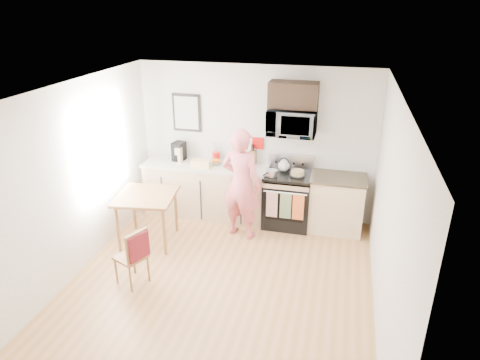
% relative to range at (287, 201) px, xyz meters
% --- Properties ---
extents(floor, '(4.60, 4.60, 0.00)m').
position_rel_range_xyz_m(floor, '(-0.63, -1.98, -0.44)').
color(floor, '#A57940').
rests_on(floor, ground).
extents(back_wall, '(4.00, 0.04, 2.60)m').
position_rel_range_xyz_m(back_wall, '(-0.63, 0.32, 0.86)').
color(back_wall, beige).
rests_on(back_wall, floor).
extents(front_wall, '(4.00, 0.04, 2.60)m').
position_rel_range_xyz_m(front_wall, '(-0.63, -4.28, 0.86)').
color(front_wall, beige).
rests_on(front_wall, floor).
extents(left_wall, '(0.04, 4.60, 2.60)m').
position_rel_range_xyz_m(left_wall, '(-2.63, -1.98, 0.86)').
color(left_wall, beige).
rests_on(left_wall, floor).
extents(right_wall, '(0.04, 4.60, 2.60)m').
position_rel_range_xyz_m(right_wall, '(1.37, -1.98, 0.86)').
color(right_wall, beige).
rests_on(right_wall, floor).
extents(ceiling, '(4.00, 4.60, 0.04)m').
position_rel_range_xyz_m(ceiling, '(-0.63, -1.98, 2.16)').
color(ceiling, white).
rests_on(ceiling, back_wall).
extents(window, '(0.06, 1.40, 1.50)m').
position_rel_range_xyz_m(window, '(-2.59, -1.18, 1.11)').
color(window, white).
rests_on(window, left_wall).
extents(cabinet_left, '(2.10, 0.60, 0.90)m').
position_rel_range_xyz_m(cabinet_left, '(-1.43, 0.02, 0.01)').
color(cabinet_left, '#DCBA8D').
rests_on(cabinet_left, floor).
extents(countertop_left, '(2.14, 0.64, 0.04)m').
position_rel_range_xyz_m(countertop_left, '(-1.43, 0.02, 0.48)').
color(countertop_left, silver).
rests_on(countertop_left, cabinet_left).
extents(cabinet_right, '(0.84, 0.60, 0.90)m').
position_rel_range_xyz_m(cabinet_right, '(0.80, 0.02, 0.01)').
color(cabinet_right, '#DCBA8D').
rests_on(cabinet_right, floor).
extents(countertop_right, '(0.88, 0.64, 0.04)m').
position_rel_range_xyz_m(countertop_right, '(0.80, 0.02, 0.48)').
color(countertop_right, black).
rests_on(countertop_right, cabinet_right).
extents(range, '(0.76, 0.70, 1.16)m').
position_rel_range_xyz_m(range, '(0.00, 0.00, 0.00)').
color(range, black).
rests_on(range, floor).
extents(microwave, '(0.76, 0.51, 0.42)m').
position_rel_range_xyz_m(microwave, '(-0.00, 0.10, 1.32)').
color(microwave, silver).
rests_on(microwave, back_wall).
extents(upper_cabinet, '(0.76, 0.35, 0.40)m').
position_rel_range_xyz_m(upper_cabinet, '(-0.00, 0.15, 1.74)').
color(upper_cabinet, black).
rests_on(upper_cabinet, back_wall).
extents(wall_art, '(0.50, 0.04, 0.65)m').
position_rel_range_xyz_m(wall_art, '(-1.83, 0.30, 1.31)').
color(wall_art, black).
rests_on(wall_art, back_wall).
extents(wall_trivet, '(0.20, 0.02, 0.20)m').
position_rel_range_xyz_m(wall_trivet, '(-0.58, 0.31, 0.86)').
color(wall_trivet, red).
rests_on(wall_trivet, back_wall).
extents(person, '(0.74, 0.58, 1.79)m').
position_rel_range_xyz_m(person, '(-0.67, -0.53, 0.46)').
color(person, '#DA3C58').
rests_on(person, floor).
extents(dining_table, '(0.86, 0.86, 0.80)m').
position_rel_range_xyz_m(dining_table, '(-2.02, -1.08, 0.27)').
color(dining_table, brown).
rests_on(dining_table, floor).
extents(chair, '(0.49, 0.47, 0.84)m').
position_rel_range_xyz_m(chair, '(-1.67, -2.17, 0.10)').
color(chair, brown).
rests_on(chair, floor).
extents(knife_block, '(0.11, 0.15, 0.24)m').
position_rel_range_xyz_m(knife_block, '(-0.66, 0.24, 0.62)').
color(knife_block, brown).
rests_on(knife_block, countertop_left).
extents(utensil_crock, '(0.12, 0.12, 0.37)m').
position_rel_range_xyz_m(utensil_crock, '(-1.31, 0.24, 0.65)').
color(utensil_crock, red).
rests_on(utensil_crock, countertop_left).
extents(fruit_bowl, '(0.24, 0.24, 0.10)m').
position_rel_range_xyz_m(fruit_bowl, '(-1.26, 0.11, 0.54)').
color(fruit_bowl, silver).
rests_on(fruit_bowl, countertop_left).
extents(milk_carton, '(0.10, 0.10, 0.26)m').
position_rel_range_xyz_m(milk_carton, '(-1.91, 0.03, 0.63)').
color(milk_carton, tan).
rests_on(milk_carton, countertop_left).
extents(coffee_maker, '(0.22, 0.29, 0.33)m').
position_rel_range_xyz_m(coffee_maker, '(-1.94, 0.12, 0.66)').
color(coffee_maker, black).
rests_on(coffee_maker, countertop_left).
extents(bread_bag, '(0.35, 0.19, 0.12)m').
position_rel_range_xyz_m(bread_bag, '(-1.46, -0.10, 0.57)').
color(bread_bag, '#D8B871').
rests_on(bread_bag, countertop_left).
extents(cake, '(0.26, 0.26, 0.09)m').
position_rel_range_xyz_m(cake, '(0.15, -0.04, 0.53)').
color(cake, black).
rests_on(cake, range).
extents(kettle, '(0.19, 0.19, 0.24)m').
position_rel_range_xyz_m(kettle, '(-0.10, 0.09, 0.59)').
color(kettle, silver).
rests_on(kettle, range).
extents(pot, '(0.20, 0.32, 0.10)m').
position_rel_range_xyz_m(pot, '(-0.26, -0.17, 0.54)').
color(pot, silver).
rests_on(pot, range).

